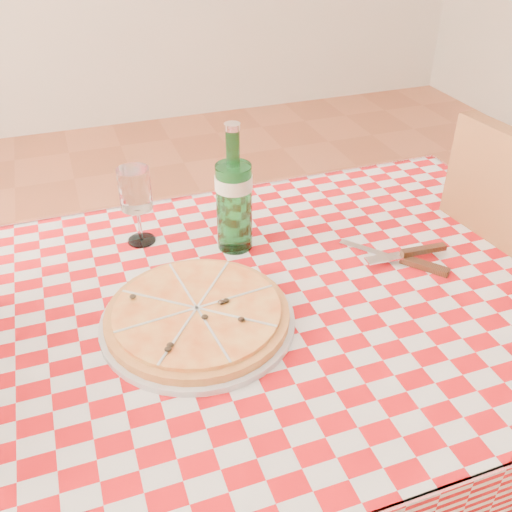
{
  "coord_description": "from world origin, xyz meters",
  "views": [
    {
      "loc": [
        -0.32,
        -0.79,
        1.43
      ],
      "look_at": [
        -0.02,
        0.06,
        0.82
      ],
      "focal_mm": 40.0,
      "sensor_mm": 36.0,
      "label": 1
    }
  ],
  "objects_px": {
    "dining_table": "(276,336)",
    "water_bottle": "(234,189)",
    "wine_glass": "(137,206)",
    "pizza_plate": "(197,314)"
  },
  "relations": [
    {
      "from": "dining_table",
      "to": "water_bottle",
      "type": "bearing_deg",
      "value": 95.67
    },
    {
      "from": "dining_table",
      "to": "wine_glass",
      "type": "relative_size",
      "value": 6.99
    },
    {
      "from": "pizza_plate",
      "to": "water_bottle",
      "type": "bearing_deg",
      "value": 57.32
    },
    {
      "from": "pizza_plate",
      "to": "wine_glass",
      "type": "distance_m",
      "value": 0.32
    },
    {
      "from": "water_bottle",
      "to": "wine_glass",
      "type": "relative_size",
      "value": 1.6
    },
    {
      "from": "pizza_plate",
      "to": "wine_glass",
      "type": "bearing_deg",
      "value": 98.44
    },
    {
      "from": "dining_table",
      "to": "water_bottle",
      "type": "distance_m",
      "value": 0.31
    },
    {
      "from": "dining_table",
      "to": "wine_glass",
      "type": "distance_m",
      "value": 0.39
    },
    {
      "from": "wine_glass",
      "to": "pizza_plate",
      "type": "bearing_deg",
      "value": -81.56
    },
    {
      "from": "wine_glass",
      "to": "dining_table",
      "type": "bearing_deg",
      "value": -53.93
    }
  ]
}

